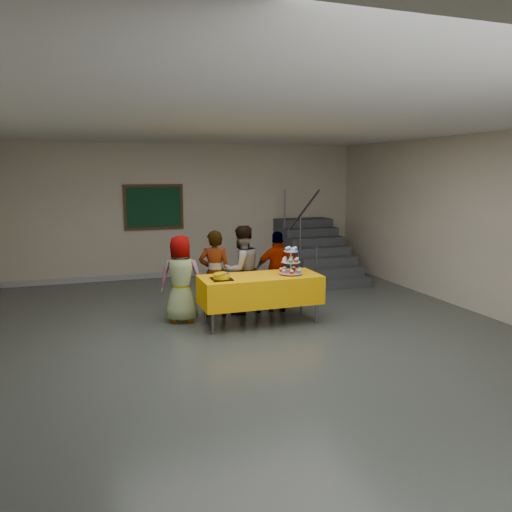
% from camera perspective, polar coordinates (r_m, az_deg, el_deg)
% --- Properties ---
extents(room_shell, '(10.00, 10.04, 3.02)m').
position_cam_1_polar(room_shell, '(6.62, 0.75, 7.54)').
color(room_shell, '#4C514C').
rests_on(room_shell, ground).
extents(bake_table, '(1.88, 0.78, 0.77)m').
position_cam_1_polar(bake_table, '(7.82, 0.47, -3.80)').
color(bake_table, '#595960').
rests_on(bake_table, ground).
extents(cupcake_stand, '(0.38, 0.38, 0.44)m').
position_cam_1_polar(cupcake_stand, '(7.86, 4.00, -0.86)').
color(cupcake_stand, silver).
rests_on(cupcake_stand, bake_table).
extents(bear_cake, '(0.32, 0.36, 0.12)m').
position_cam_1_polar(bear_cake, '(7.50, -3.96, -2.27)').
color(bear_cake, black).
rests_on(bear_cake, bake_table).
extents(schoolchild_a, '(0.78, 0.62, 1.39)m').
position_cam_1_polar(schoolchild_a, '(7.99, -8.56, -2.58)').
color(schoolchild_a, slate).
rests_on(schoolchild_a, ground).
extents(schoolchild_b, '(0.61, 0.50, 1.44)m').
position_cam_1_polar(schoolchild_b, '(8.22, -4.73, -2.01)').
color(schoolchild_b, slate).
rests_on(schoolchild_b, ground).
extents(schoolchild_c, '(0.85, 0.74, 1.49)m').
position_cam_1_polar(schoolchild_c, '(8.36, -1.67, -1.60)').
color(schoolchild_c, slate).
rests_on(schoolchild_c, ground).
extents(schoolchild_d, '(0.87, 0.54, 1.38)m').
position_cam_1_polar(schoolchild_d, '(8.50, 2.55, -1.80)').
color(schoolchild_d, slate).
rests_on(schoolchild_d, ground).
extents(staircase, '(1.30, 2.40, 2.04)m').
position_cam_1_polar(staircase, '(11.60, 6.49, 0.20)').
color(staircase, '#424447').
rests_on(staircase, ground).
extents(noticeboard, '(1.30, 0.05, 1.00)m').
position_cam_1_polar(noticeboard, '(11.29, -11.60, 5.50)').
color(noticeboard, '#472B16').
rests_on(noticeboard, ground).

